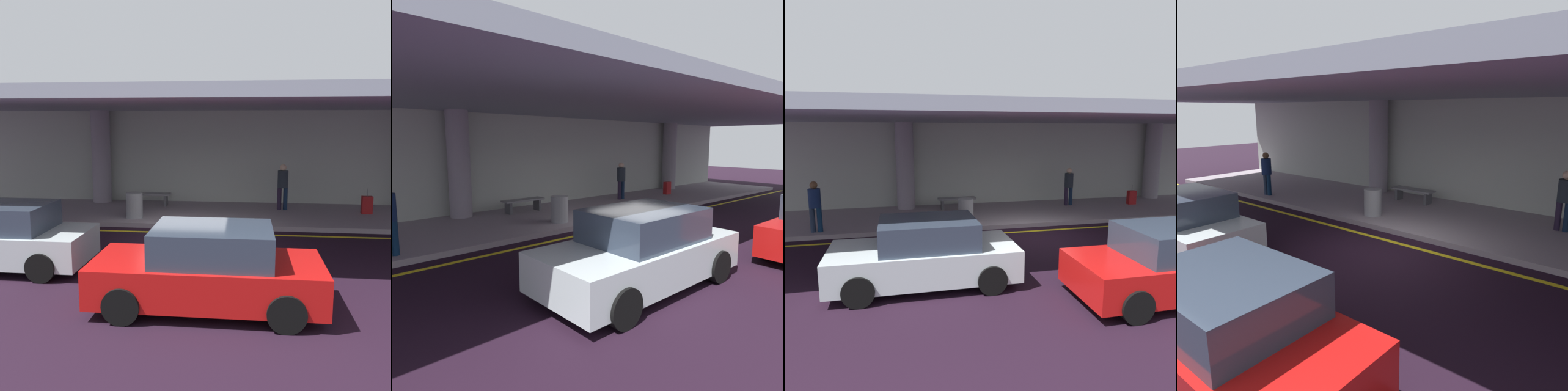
{
  "view_description": "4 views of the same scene",
  "coord_description": "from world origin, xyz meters",
  "views": [
    {
      "loc": [
        1.77,
        -12.62,
        3.32
      ],
      "look_at": [
        0.06,
        2.45,
        0.84
      ],
      "focal_mm": 41.0,
      "sensor_mm": 36.0,
      "label": 1
    },
    {
      "loc": [
        -8.84,
        -7.45,
        2.71
      ],
      "look_at": [
        -0.25,
        2.3,
        0.8
      ],
      "focal_mm": 33.05,
      "sensor_mm": 36.0,
      "label": 2
    },
    {
      "loc": [
        -4.33,
        -11.2,
        3.4
      ],
      "look_at": [
        -1.41,
        1.74,
        1.11
      ],
      "focal_mm": 33.88,
      "sensor_mm": 36.0,
      "label": 3
    },
    {
      "loc": [
        5.22,
        -7.11,
        3.4
      ],
      "look_at": [
        -1.7,
        1.48,
        0.88
      ],
      "focal_mm": 34.17,
      "sensor_mm": 36.0,
      "label": 4
    }
  ],
  "objects": [
    {
      "name": "car_silver",
      "position": [
        -3.79,
        -3.22,
        0.71
      ],
      "size": [
        4.1,
        1.92,
        1.5
      ],
      "rotation": [
        0.0,
        0.0,
        3.17
      ],
      "color": "silver",
      "rests_on": "ground"
    },
    {
      "name": "ceiling_overhang",
      "position": [
        0.0,
        2.6,
        3.95
      ],
      "size": [
        28.0,
        13.2,
        0.3
      ],
      "primitive_type": "cube",
      "color": "#8A93A2",
      "rests_on": "support_column_far_left"
    },
    {
      "name": "person_waiting_for_ride",
      "position": [
        -6.99,
        1.46,
        1.11
      ],
      "size": [
        0.38,
        0.38,
        1.68
      ],
      "rotation": [
        0.0,
        0.0,
        6.25
      ],
      "color": "#1E2B41",
      "rests_on": "sidewalk"
    },
    {
      "name": "trash_bin_steel",
      "position": [
        -1.93,
        1.79,
        0.57
      ],
      "size": [
        0.56,
        0.56,
        0.85
      ],
      "primitive_type": "cylinder",
      "color": "gray",
      "rests_on": "sidewalk"
    },
    {
      "name": "car_red",
      "position": [
        1.13,
        -4.96,
        0.71
      ],
      "size": [
        4.1,
        1.92,
        1.5
      ],
      "rotation": [
        0.0,
        0.0,
        3.12
      ],
      "color": "red",
      "rests_on": "ground"
    },
    {
      "name": "support_column_far_left",
      "position": [
        -4.0,
        4.73,
        1.97
      ],
      "size": [
        0.75,
        0.75,
        3.65
      ],
      "primitive_type": "cylinder",
      "color": "gray",
      "rests_on": "sidewalk"
    },
    {
      "name": "bench_metal",
      "position": [
        -1.9,
        4.08,
        0.5
      ],
      "size": [
        1.6,
        0.5,
        0.48
      ],
      "color": "slate",
      "rests_on": "sidewalk"
    },
    {
      "name": "sidewalk",
      "position": [
        0.0,
        3.1,
        0.07
      ],
      "size": [
        26.0,
        4.2,
        0.15
      ],
      "primitive_type": "cube",
      "color": "gray",
      "rests_on": "ground"
    },
    {
      "name": "lane_stripe_yellow",
      "position": [
        0.0,
        0.49,
        0.0
      ],
      "size": [
        26.0,
        0.14,
        0.01
      ],
      "primitive_type": "cube",
      "color": "yellow",
      "rests_on": "ground"
    },
    {
      "name": "traveler_with_luggage",
      "position": [
        3.12,
        3.82,
        1.11
      ],
      "size": [
        0.38,
        0.38,
        1.68
      ],
      "rotation": [
        0.0,
        0.0,
        3.12
      ],
      "color": "black",
      "rests_on": "sidewalk"
    },
    {
      "name": "terminal_back_wall",
      "position": [
        0.0,
        5.35,
        1.9
      ],
      "size": [
        26.0,
        0.3,
        3.8
      ],
      "primitive_type": "cube",
      "color": "#B2B9AF",
      "rests_on": "ground"
    },
    {
      "name": "ground_plane",
      "position": [
        0.0,
        0.0,
        0.0
      ],
      "size": [
        60.0,
        60.0,
        0.0
      ],
      "primitive_type": "plane",
      "color": "black"
    }
  ]
}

